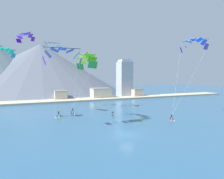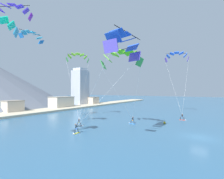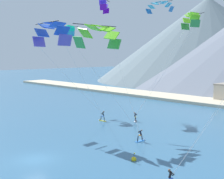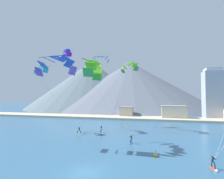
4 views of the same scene
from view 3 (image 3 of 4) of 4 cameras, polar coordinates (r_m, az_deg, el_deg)
The scene contains 12 objects.
ground_plane at distance 36.06m, azimuth -13.90°, elevation -12.33°, with size 400.00×400.00×0.00m, color #336084.
kitesurfer_near_lead at distance 42.15m, azimuth 5.37°, elevation -8.71°, with size 0.65×1.76×1.73m.
kitesurfer_near_trail at distance 54.58m, azimuth -1.85°, elevation -5.15°, with size 1.76×0.68×1.81m.
kitesurfer_mid_center at distance 53.88m, azimuth 4.26°, elevation -5.39°, with size 1.32×1.66×1.75m.
parafoil_kite_near_lead at distance 44.98m, azimuth -2.36°, elevation 10.10°, with size 8.66×8.66×14.44m.
parafoil_kite_near_trail at distance 47.47m, azimuth -10.98°, elevation 10.35°, with size 7.75×10.95×14.80m.
parafoil_kite_mid_center at distance 55.14m, azimuth 14.21°, elevation 12.29°, with size 8.92×9.42×17.13m.
parafoil_kite_distant_high_outer at distance 65.46m, azimuth 8.72°, elevation 14.92°, with size 5.95×2.17×2.28m.
parafoil_kite_distant_low_drift at distance 63.99m, azimuth -7.82°, elevation 10.72°, with size 5.15×3.20×2.35m.
parafoil_kite_distant_mid_solo at distance 64.63m, azimuth -1.51°, elevation 15.32°, with size 5.01×5.37×2.51m.
race_marker_buoy at distance 34.76m, azimuth 4.02°, elevation -12.60°, with size 0.56×0.56×1.02m.
mountain_peak_west_ridge at distance 148.10m, azimuth 16.99°, elevation 8.81°, with size 98.98×98.98×37.16m.
Camera 3 is at (29.84, -16.72, 11.41)m, focal length 50.00 mm.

